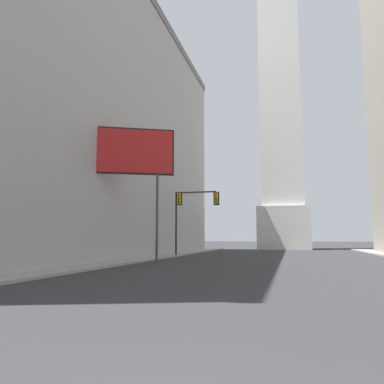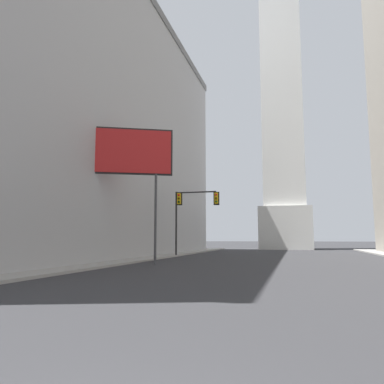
{
  "view_description": "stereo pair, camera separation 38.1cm",
  "coord_description": "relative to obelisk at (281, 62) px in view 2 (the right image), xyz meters",
  "views": [
    {
      "loc": [
        1.1,
        -2.35,
        1.83
      ],
      "look_at": [
        -8.28,
        33.21,
        6.34
      ],
      "focal_mm": 35.0,
      "sensor_mm": 36.0,
      "label": 1
    },
    {
      "loc": [
        1.47,
        -2.25,
        1.83
      ],
      "look_at": [
        -8.28,
        33.21,
        6.34
      ],
      "focal_mm": 35.0,
      "sensor_mm": 36.0,
      "label": 2
    }
  ],
  "objects": [
    {
      "name": "building_left",
      "position": [
        -24.43,
        -31.93,
        -18.94
      ],
      "size": [
        25.56,
        50.04,
        26.29
      ],
      "color": "#9E9EA0",
      "rests_on": "ground_plane"
    },
    {
      "name": "traffic_light_mid_left",
      "position": [
        -8.59,
        -27.66,
        -27.19
      ],
      "size": [
        4.58,
        0.53,
        6.46
      ],
      "color": "black",
      "rests_on": "ground_plane"
    },
    {
      "name": "sidewalk_left",
      "position": [
        -12.28,
        -39.18,
        -32.01
      ],
      "size": [
        5.0,
        73.45,
        0.15
      ],
      "primitive_type": "cube",
      "color": "gray",
      "rests_on": "ground_plane"
    },
    {
      "name": "billboard_sign",
      "position": [
        -10.18,
        -39.85,
        -24.39
      ],
      "size": [
        6.57,
        3.16,
        9.61
      ],
      "color": "#3F3F42",
      "rests_on": "ground_plane"
    },
    {
      "name": "obelisk",
      "position": [
        0.0,
        0.0,
        0.0
      ],
      "size": [
        8.26,
        8.26,
        67.43
      ],
      "color": "silver",
      "rests_on": "ground_plane"
    }
  ]
}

